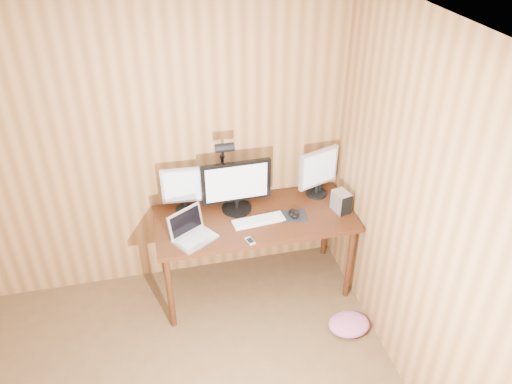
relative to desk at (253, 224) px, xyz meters
name	(u,v)px	position (x,y,z in m)	size (l,w,h in m)	color
room_shell	(134,362)	(-0.93, -1.70, 0.62)	(4.00, 4.00, 4.00)	brown
desk	(253,224)	(0.00, 0.00, 0.00)	(1.60, 0.70, 0.75)	#3C1B0C
monitor_center	(236,186)	(-0.12, 0.07, 0.35)	(0.56, 0.25, 0.44)	black
monitor_left	(184,189)	(-0.53, 0.14, 0.33)	(0.35, 0.16, 0.40)	black
monitor_right	(318,171)	(0.59, 0.13, 0.35)	(0.36, 0.18, 0.42)	black
laptop	(191,232)	(-0.53, -0.22, 0.18)	(0.38, 0.36, 0.22)	silver
keyboard	(259,220)	(0.02, -0.14, 0.13)	(0.43, 0.17, 0.02)	white
mousepad	(294,216)	(0.31, -0.13, 0.12)	(0.21, 0.17, 0.00)	black
mouse	(294,213)	(0.31, -0.13, 0.15)	(0.07, 0.12, 0.04)	black
hard_drive	(341,202)	(0.71, -0.14, 0.21)	(0.14, 0.18, 0.17)	silver
phone	(250,241)	(-0.10, -0.37, 0.13)	(0.07, 0.11, 0.01)	silver
speaker	(319,187)	(0.63, 0.16, 0.17)	(0.04, 0.04, 0.11)	black
desk_lamp	(224,163)	(-0.20, 0.16, 0.52)	(0.15, 0.21, 0.64)	black
fabric_pile	(349,324)	(0.62, -0.73, -0.58)	(0.33, 0.27, 0.11)	#BA5A84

